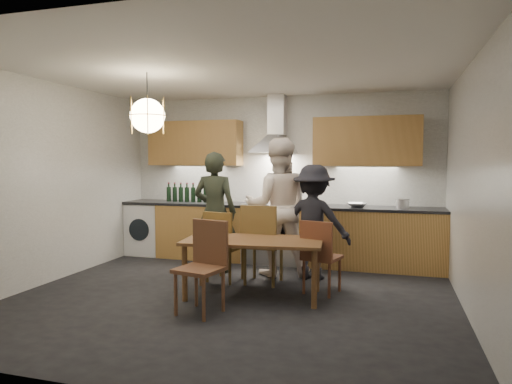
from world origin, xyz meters
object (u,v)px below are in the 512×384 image
(stock_pot, at_px, (403,204))
(wine_bottles, at_px, (193,193))
(dining_table, at_px, (253,246))
(mixing_bowl, at_px, (357,205))
(chair_back_left, at_px, (222,242))
(person_mid, at_px, (278,207))
(person_right, at_px, (313,222))
(chair_front, at_px, (205,260))
(person_left, at_px, (215,212))

(stock_pot, xyz_separation_m, wine_bottles, (-3.27, 0.03, 0.09))
(dining_table, bearing_deg, mixing_bowl, 52.21)
(chair_back_left, bearing_deg, person_mid, -123.99)
(person_right, bearing_deg, mixing_bowl, -119.13)
(mixing_bowl, bearing_deg, wine_bottles, 177.53)
(chair_front, xyz_separation_m, wine_bottles, (-1.25, 2.48, 0.51))
(dining_table, bearing_deg, person_left, 125.08)
(chair_back_left, relative_size, chair_front, 0.97)
(chair_back_left, relative_size, wine_bottles, 0.96)
(chair_front, xyz_separation_m, person_mid, (0.36, 1.73, 0.40))
(chair_back_left, relative_size, person_left, 0.54)
(chair_back_left, distance_m, person_right, 1.24)
(chair_front, relative_size, person_left, 0.56)
(mixing_bowl, bearing_deg, stock_pot, 7.20)
(dining_table, distance_m, chair_back_left, 0.74)
(person_right, xyz_separation_m, stock_pot, (1.14, 0.82, 0.20))
(chair_front, xyz_separation_m, mixing_bowl, (1.38, 2.37, 0.39))
(person_mid, relative_size, stock_pot, 10.48)
(wine_bottles, bearing_deg, stock_pot, -0.59)
(person_mid, height_order, mixing_bowl, person_mid)
(mixing_bowl, relative_size, wine_bottles, 0.29)
(person_right, height_order, wine_bottles, person_right)
(person_mid, distance_m, mixing_bowl, 1.21)
(stock_pot, bearing_deg, chair_front, -129.42)
(chair_front, distance_m, wine_bottles, 2.83)
(chair_back_left, height_order, mixing_bowl, mixing_bowl)
(chair_front, xyz_separation_m, person_left, (-0.53, 1.64, 0.31))
(chair_front, distance_m, person_left, 1.75)
(stock_pot, bearing_deg, person_right, -144.18)
(mixing_bowl, bearing_deg, person_mid, -148.17)
(person_left, bearing_deg, stock_pot, -163.48)
(mixing_bowl, xyz_separation_m, stock_pot, (0.63, 0.08, 0.03))
(person_right, bearing_deg, person_mid, -6.58)
(dining_table, distance_m, stock_pot, 2.49)
(person_right, distance_m, mixing_bowl, 0.92)
(person_left, height_order, person_right, person_left)
(stock_pot, bearing_deg, person_mid, -156.63)
(mixing_bowl, distance_m, stock_pot, 0.64)
(person_right, bearing_deg, chair_back_left, 29.85)
(chair_back_left, xyz_separation_m, chair_front, (0.24, -1.12, 0.02))
(dining_table, height_order, wine_bottles, wine_bottles)
(chair_front, bearing_deg, chair_back_left, 114.44)
(person_right, bearing_deg, stock_pot, -138.92)
(wine_bottles, bearing_deg, person_mid, -24.96)
(person_left, bearing_deg, person_mid, -174.88)
(person_right, relative_size, stock_pot, 8.48)
(chair_back_left, height_order, person_left, person_left)
(person_mid, bearing_deg, chair_front, 62.69)
(chair_front, xyz_separation_m, person_right, (0.87, 1.63, 0.22))
(dining_table, distance_m, person_mid, 1.14)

